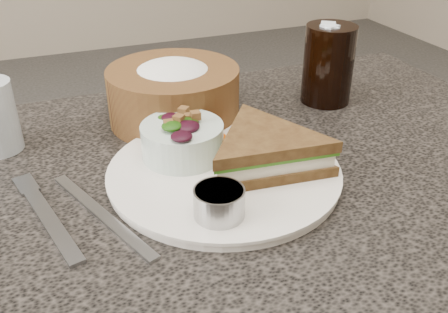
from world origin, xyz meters
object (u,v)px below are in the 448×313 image
at_px(sandwich, 265,151).
at_px(cola_glass, 329,61).
at_px(dinner_plate, 224,173).
at_px(bread_basket, 173,86).
at_px(salad_bowl, 182,135).
at_px(dressing_ramekin, 219,203).

xyz_separation_m(sandwich, cola_glass, (0.20, 0.18, 0.03)).
bearing_deg(dinner_plate, cola_glass, 33.19).
height_order(sandwich, cola_glass, cola_glass).
xyz_separation_m(dinner_plate, bread_basket, (-0.01, 0.19, 0.05)).
bearing_deg(dinner_plate, salad_bowl, 127.16).
bearing_deg(cola_glass, bread_basket, 174.86).
distance_m(dressing_ramekin, bread_basket, 0.28).
bearing_deg(salad_bowl, dinner_plate, -52.84).
relative_size(dinner_plate, bread_basket, 1.45).
relative_size(sandwich, bread_basket, 0.92).
height_order(dressing_ramekin, bread_basket, bread_basket).
distance_m(dinner_plate, salad_bowl, 0.07).
bearing_deg(sandwich, dressing_ramekin, -135.37).
bearing_deg(sandwich, cola_glass, 47.74).
relative_size(sandwich, salad_bowl, 1.72).
bearing_deg(salad_bowl, dressing_ramekin, -91.40).
relative_size(dressing_ramekin, bread_basket, 0.28).
relative_size(dinner_plate, cola_glass, 2.08).
bearing_deg(bread_basket, cola_glass, -5.14).
relative_size(dinner_plate, salad_bowl, 2.71).
bearing_deg(dressing_ramekin, sandwich, 38.84).
xyz_separation_m(sandwich, dressing_ramekin, (-0.09, -0.07, -0.01)).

